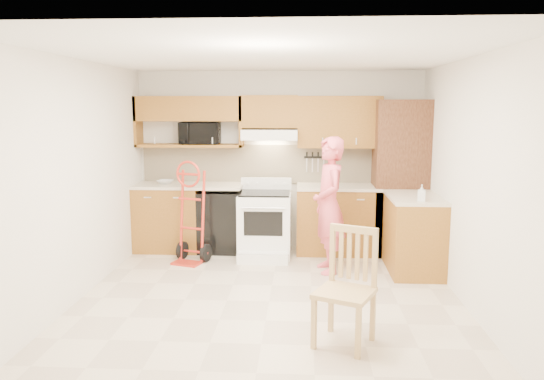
# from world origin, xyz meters

# --- Properties ---
(floor) EXTENTS (4.00, 4.50, 0.02)m
(floor) POSITION_xyz_m (0.00, 0.00, -0.01)
(floor) COLOR beige
(floor) RESTS_ON ground
(ceiling) EXTENTS (4.00, 4.50, 0.02)m
(ceiling) POSITION_xyz_m (0.00, 0.00, 2.51)
(ceiling) COLOR white
(ceiling) RESTS_ON ground
(wall_back) EXTENTS (4.00, 0.02, 2.50)m
(wall_back) POSITION_xyz_m (0.00, 2.26, 1.25)
(wall_back) COLOR silver
(wall_back) RESTS_ON ground
(wall_front) EXTENTS (4.00, 0.02, 2.50)m
(wall_front) POSITION_xyz_m (0.00, -2.26, 1.25)
(wall_front) COLOR silver
(wall_front) RESTS_ON ground
(wall_left) EXTENTS (0.02, 4.50, 2.50)m
(wall_left) POSITION_xyz_m (-2.01, 0.00, 1.25)
(wall_left) COLOR silver
(wall_left) RESTS_ON ground
(wall_right) EXTENTS (0.02, 4.50, 2.50)m
(wall_right) POSITION_xyz_m (2.01, 0.00, 1.25)
(wall_right) COLOR silver
(wall_right) RESTS_ON ground
(backsplash) EXTENTS (3.92, 0.03, 0.55)m
(backsplash) POSITION_xyz_m (0.00, 2.23, 1.20)
(backsplash) COLOR beige
(backsplash) RESTS_ON wall_back
(lower_cab_left) EXTENTS (0.90, 0.60, 0.90)m
(lower_cab_left) POSITION_xyz_m (-1.55, 1.95, 0.45)
(lower_cab_left) COLOR brown
(lower_cab_left) RESTS_ON ground
(dishwasher) EXTENTS (0.60, 0.60, 0.85)m
(dishwasher) POSITION_xyz_m (-0.80, 1.95, 0.42)
(dishwasher) COLOR black
(dishwasher) RESTS_ON ground
(lower_cab_right) EXTENTS (1.14, 0.60, 0.90)m
(lower_cab_right) POSITION_xyz_m (0.83, 1.95, 0.45)
(lower_cab_right) COLOR brown
(lower_cab_right) RESTS_ON ground
(countertop_left) EXTENTS (1.50, 0.63, 0.04)m
(countertop_left) POSITION_xyz_m (-1.25, 1.95, 0.92)
(countertop_left) COLOR beige
(countertop_left) RESTS_ON lower_cab_left
(countertop_right) EXTENTS (1.14, 0.63, 0.04)m
(countertop_right) POSITION_xyz_m (0.83, 1.95, 0.92)
(countertop_right) COLOR beige
(countertop_right) RESTS_ON lower_cab_right
(cab_return_right) EXTENTS (0.60, 1.00, 0.90)m
(cab_return_right) POSITION_xyz_m (1.70, 1.15, 0.45)
(cab_return_right) COLOR brown
(cab_return_right) RESTS_ON ground
(countertop_return) EXTENTS (0.63, 1.00, 0.04)m
(countertop_return) POSITION_xyz_m (1.70, 1.15, 0.92)
(countertop_return) COLOR beige
(countertop_return) RESTS_ON cab_return_right
(pantry_tall) EXTENTS (0.70, 0.60, 2.10)m
(pantry_tall) POSITION_xyz_m (1.65, 1.95, 1.05)
(pantry_tall) COLOR brown
(pantry_tall) RESTS_ON ground
(upper_cab_left) EXTENTS (1.50, 0.33, 0.34)m
(upper_cab_left) POSITION_xyz_m (-1.25, 2.08, 1.98)
(upper_cab_left) COLOR brown
(upper_cab_left) RESTS_ON wall_back
(upper_shelf_mw) EXTENTS (1.50, 0.33, 0.04)m
(upper_shelf_mw) POSITION_xyz_m (-1.25, 2.08, 1.47)
(upper_shelf_mw) COLOR brown
(upper_shelf_mw) RESTS_ON wall_back
(upper_cab_center) EXTENTS (0.76, 0.33, 0.44)m
(upper_cab_center) POSITION_xyz_m (-0.12, 2.08, 1.94)
(upper_cab_center) COLOR brown
(upper_cab_center) RESTS_ON wall_back
(upper_cab_right) EXTENTS (1.14, 0.33, 0.70)m
(upper_cab_right) POSITION_xyz_m (0.83, 2.08, 1.80)
(upper_cab_right) COLOR brown
(upper_cab_right) RESTS_ON wall_back
(range_hood) EXTENTS (0.76, 0.46, 0.14)m
(range_hood) POSITION_xyz_m (-0.12, 2.02, 1.63)
(range_hood) COLOR white
(range_hood) RESTS_ON wall_back
(knife_strip) EXTENTS (0.40, 0.05, 0.29)m
(knife_strip) POSITION_xyz_m (0.55, 2.21, 1.24)
(knife_strip) COLOR black
(knife_strip) RESTS_ON backsplash
(microwave) EXTENTS (0.57, 0.40, 0.31)m
(microwave) POSITION_xyz_m (-1.10, 2.08, 1.64)
(microwave) COLOR black
(microwave) RESTS_ON upper_shelf_mw
(range) EXTENTS (0.70, 0.92, 1.03)m
(range) POSITION_xyz_m (-0.17, 1.67, 0.52)
(range) COLOR white
(range) RESTS_ON ground
(person) EXTENTS (0.52, 0.68, 1.66)m
(person) POSITION_xyz_m (0.66, 1.07, 0.83)
(person) COLOR #DE515E
(person) RESTS_ON ground
(hand_truck) EXTENTS (0.58, 0.56, 1.20)m
(hand_truck) POSITION_xyz_m (-1.12, 1.34, 0.60)
(hand_truck) COLOR red
(hand_truck) RESTS_ON ground
(dining_chair) EXTENTS (0.61, 0.63, 1.00)m
(dining_chair) POSITION_xyz_m (0.70, -0.96, 0.50)
(dining_chair) COLOR tan
(dining_chair) RESTS_ON ground
(soap_bottle) EXTENTS (0.10, 0.10, 0.19)m
(soap_bottle) POSITION_xyz_m (1.70, 0.81, 1.03)
(soap_bottle) COLOR white
(soap_bottle) RESTS_ON countertop_return
(bowl) EXTENTS (0.27, 0.27, 0.05)m
(bowl) POSITION_xyz_m (-1.58, 1.95, 0.97)
(bowl) COLOR white
(bowl) RESTS_ON countertop_left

